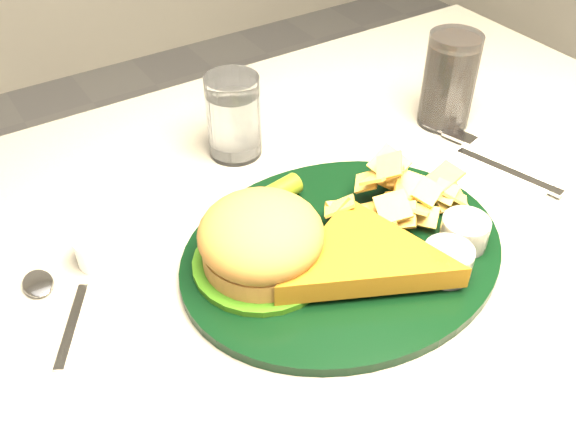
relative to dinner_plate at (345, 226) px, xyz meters
name	(u,v)px	position (x,y,z in m)	size (l,w,h in m)	color
dinner_plate	(345,226)	(0.00, 0.00, 0.00)	(0.34, 0.28, 0.08)	black
water_glass	(234,116)	(0.00, 0.22, 0.01)	(0.06, 0.06, 0.10)	silver
cola_glass	(449,81)	(0.26, 0.13, 0.02)	(0.07, 0.07, 0.12)	black
fork_napkin	(502,167)	(0.24, 0.01, -0.03)	(0.13, 0.17, 0.01)	white
spoon	(71,324)	(-0.26, 0.06, -0.03)	(0.04, 0.14, 0.01)	silver
ramekin	(98,249)	(-0.21, 0.13, -0.02)	(0.05, 0.05, 0.03)	white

